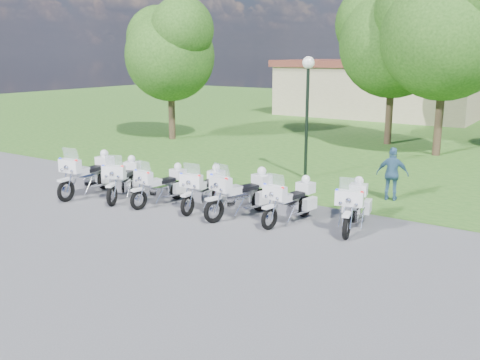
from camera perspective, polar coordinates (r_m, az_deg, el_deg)
The scene contains 15 objects.
ground at distance 14.70m, azimuth -0.11°, elevation -4.89°, with size 100.00×100.00×0.00m, color #57575C.
grass_lawn at distance 39.64m, azimuth 22.27°, elevation 5.72°, with size 100.00×48.00×0.01m, color #2D641F.
motorcycle_0 at distance 18.46m, azimuth -15.82°, elevation 0.67°, with size 0.98×2.53×1.70m.
motorcycle_1 at distance 17.72m, azimuth -12.29°, elevation 0.17°, with size 1.33×2.19×1.56m.
motorcycle_2 at distance 16.85m, azimuth -8.35°, elevation -0.48°, with size 0.90×2.19×1.47m.
motorcycle_3 at distance 16.23m, azimuth -3.80°, elevation -0.82°, with size 0.87×2.26×1.52m.
motorcycle_4 at distance 15.39m, azimuth 0.22°, elevation -1.37°, with size 1.23×2.40×1.65m.
motorcycle_5 at distance 14.93m, azimuth 5.43°, elevation -2.16°, with size 0.94×2.22×1.50m.
motorcycle_6 at distance 14.63m, azimuth 12.03°, elevation -2.61°, with size 1.07×2.30×1.56m.
lamp_post at distance 19.90m, azimuth 7.23°, elevation 9.70°, with size 0.44×0.44×4.50m.
tree_0 at distance 29.41m, azimuth -7.52°, elevation 13.87°, with size 5.58×4.76×7.43m.
tree_1 at distance 28.60m, azimuth 16.06°, elevation 14.84°, with size 6.33×5.40×8.44m.
tree_2 at distance 26.06m, azimuth 21.13°, elevation 15.40°, with size 6.70×5.72×8.94m.
building_west at distance 42.00m, azimuth 14.70°, elevation 9.49°, with size 14.56×8.32×4.10m.
bystander_c at distance 17.68m, azimuth 15.95°, elevation 0.59°, with size 1.00×0.42×1.71m, color #365F83.
Camera 1 is at (7.77, -11.60, 4.61)m, focal length 40.00 mm.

